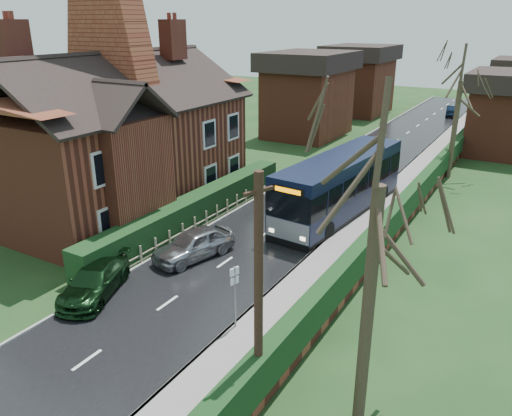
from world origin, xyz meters
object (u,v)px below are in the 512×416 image
Objects in this scene: brick_house at (119,135)px; car_silver at (194,244)px; bus at (340,186)px; telegraph_pole at (258,299)px; bus_stop_sign at (235,289)px; car_green at (95,281)px.

brick_house reaches higher than car_silver.
telegraph_pole is at bearing -71.44° from bus.
car_silver is at bearing 157.18° from telegraph_pole.
car_silver is at bearing 157.04° from bus_stop_sign.
car_silver is 1.63× the size of bus_stop_sign.
bus is 2.79× the size of car_silver.
car_silver is 0.58× the size of telegraph_pole.
car_silver is at bearing -108.12° from bus.
brick_house is 10.35m from car_green.
bus reaches higher than car_green.
telegraph_pole reaches higher than bus.
bus_stop_sign is 0.36× the size of telegraph_pole.
bus_stop_sign reaches higher than car_green.
bus is at bearing 26.66° from brick_house.
telegraph_pole is (7.30, -6.72, 2.84)m from car_silver.
bus is 12.43m from bus_stop_sign.
bus is at bearing 81.57° from car_silver.
car_silver is at bearing -22.88° from brick_house.
bus_stop_sign is (6.10, 0.77, 1.03)m from car_green.
telegraph_pole is at bearing -33.92° from brick_house.
bus_stop_sign is (4.70, -3.85, 0.95)m from car_silver.
brick_house is 12.53m from bus.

